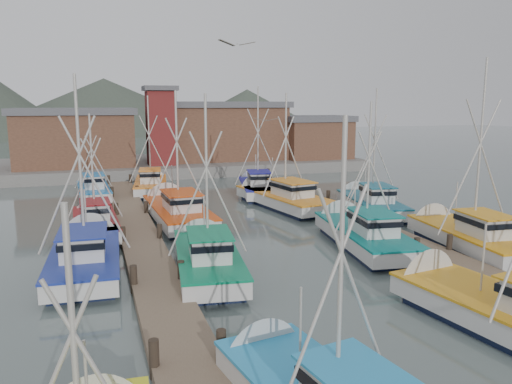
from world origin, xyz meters
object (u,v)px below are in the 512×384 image
object	(u,v)px
boat_1	(507,313)
boat_4	(207,257)
boat_8	(176,211)
boat_12	(151,184)
lookout_tower	(161,125)

from	to	relation	value
boat_1	boat_4	world-z (taller)	boat_1
boat_8	boat_4	bearing A→B (deg)	-94.14
boat_1	boat_12	bearing A→B (deg)	96.12
boat_4	boat_12	distance (m)	22.69
lookout_tower	boat_12	size ratio (longest dim) A/B	0.92
lookout_tower	boat_12	world-z (taller)	lookout_tower
boat_4	boat_8	world-z (taller)	boat_8
boat_12	lookout_tower	bearing A→B (deg)	84.55
boat_1	lookout_tower	bearing A→B (deg)	89.42
lookout_tower	boat_4	world-z (taller)	lookout_tower
boat_1	boat_8	xyz separation A→B (m)	(-8.16, 20.50, 0.00)
boat_8	boat_1	bearing A→B (deg)	-70.68
lookout_tower	boat_1	size ratio (longest dim) A/B	0.81
boat_1	boat_12	size ratio (longest dim) A/B	1.13
lookout_tower	boat_4	bearing A→B (deg)	-94.24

